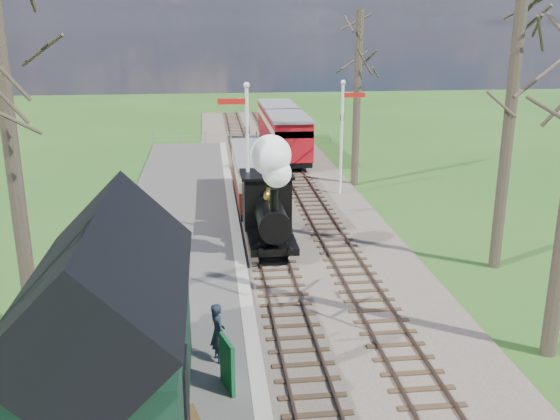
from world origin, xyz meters
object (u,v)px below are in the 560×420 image
at_px(red_carriage_a, 288,138).
at_px(sign_board, 228,364).
at_px(station_shed, 110,335).
at_px(red_carriage_b, 278,124).
at_px(person, 218,332).
at_px(semaphore_near, 246,150).
at_px(semaphore_far, 343,129).
at_px(coach, 257,175).
at_px(locomotive, 269,199).

xyz_separation_m(red_carriage_a, sign_board, (-4.52, -24.26, -0.84)).
distance_m(station_shed, sign_board, 2.97).
distance_m(red_carriage_b, person, 28.86).
bearing_deg(semaphore_near, station_shed, -106.38).
bearing_deg(station_shed, sign_board, 23.56).
bearing_deg(semaphore_far, coach, -161.18).
bearing_deg(station_shed, red_carriage_b, 77.38).
bearing_deg(person, station_shed, 116.68).
distance_m(semaphore_far, sign_board, 18.27).
xyz_separation_m(semaphore_far, red_carriage_a, (-1.77, 7.29, -1.68)).
xyz_separation_m(semaphore_near, person, (-1.34, -9.67, -2.65)).
relative_size(red_carriage_a, red_carriage_b, 1.00).
relative_size(sign_board, person, 0.81).
height_order(station_shed, red_carriage_b, station_shed).
distance_m(locomotive, red_carriage_a, 15.08).
distance_m(locomotive, person, 8.46).
distance_m(semaphore_far, red_carriage_a, 7.69).
bearing_deg(semaphore_near, sign_board, -95.98).
bearing_deg(semaphore_near, coach, 80.32).
bearing_deg(sign_board, person, 98.46).
xyz_separation_m(locomotive, red_carriage_b, (2.61, 20.35, -0.42)).
bearing_deg(semaphore_near, red_carriage_a, 75.78).
xyz_separation_m(locomotive, red_carriage_a, (2.61, 14.85, -0.42)).
bearing_deg(station_shed, locomotive, 67.70).
xyz_separation_m(semaphore_near, locomotive, (0.76, -1.55, -1.53)).
xyz_separation_m(semaphore_far, sign_board, (-6.29, -16.96, -2.52)).
relative_size(semaphore_near, sign_board, 4.93).
height_order(locomotive, red_carriage_b, locomotive).
relative_size(locomotive, sign_board, 3.60).
relative_size(red_carriage_a, sign_board, 4.59).
height_order(semaphore_far, locomotive, semaphore_far).
xyz_separation_m(locomotive, coach, (0.01, 6.06, -0.56)).
bearing_deg(person, coach, -28.59).
xyz_separation_m(station_shed, red_carriage_a, (6.90, 25.30, -0.60)).
distance_m(station_shed, semaphore_near, 12.58).
xyz_separation_m(red_carriage_a, person, (-4.71, -22.97, -0.70)).
bearing_deg(person, sign_board, 168.33).
xyz_separation_m(semaphore_far, coach, (-4.37, -1.49, -1.82)).
distance_m(station_shed, locomotive, 11.29).
xyz_separation_m(red_carriage_b, person, (-4.71, -28.47, -0.70)).
bearing_deg(red_carriage_b, locomotive, -97.31).
distance_m(semaphore_far, coach, 4.97).
distance_m(red_carriage_a, sign_board, 24.69).
xyz_separation_m(station_shed, coach, (4.30, 16.51, -0.74)).
xyz_separation_m(semaphore_near, coach, (0.77, 4.51, -2.09)).
bearing_deg(station_shed, semaphore_near, 73.62).
bearing_deg(coach, semaphore_far, 18.82).
height_order(semaphore_near, semaphore_far, semaphore_near).
distance_m(coach, red_carriage_a, 9.16).
relative_size(locomotive, coach, 0.63).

